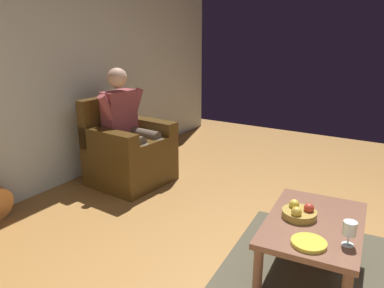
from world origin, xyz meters
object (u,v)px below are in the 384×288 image
at_px(person_seated, 128,122).
at_px(wine_glass_near, 350,230).
at_px(coffee_table, 314,230).
at_px(decorative_dish, 309,243).
at_px(fruit_bowl, 299,212).
at_px(armchair, 128,152).

relative_size(person_seated, wine_glass_near, 8.28).
bearing_deg(coffee_table, decorative_dish, 7.69).
distance_m(wine_glass_near, decorative_dish, 0.25).
distance_m(person_seated, fruit_bowl, 2.22).
bearing_deg(coffee_table, armchair, -107.25).
relative_size(person_seated, coffee_table, 1.32).
xyz_separation_m(fruit_bowl, decorative_dish, (0.31, 0.15, -0.03)).
bearing_deg(decorative_dish, wine_glass_near, 120.68).
xyz_separation_m(armchair, coffee_table, (0.69, 2.23, 0.02)).
bearing_deg(decorative_dish, armchair, -113.80).
bearing_deg(wine_glass_near, decorative_dish, -59.32).
distance_m(coffee_table, wine_glass_near, 0.35).
xyz_separation_m(armchair, decorative_dish, (1.00, 2.27, 0.10)).
bearing_deg(armchair, coffee_table, 76.96).
height_order(fruit_bowl, decorative_dish, fruit_bowl).
relative_size(person_seated, decorative_dish, 6.07).
height_order(armchair, decorative_dish, armchair).
bearing_deg(person_seated, armchair, -90.00).
bearing_deg(decorative_dish, person_seated, -113.96).
xyz_separation_m(coffee_table, decorative_dish, (0.31, 0.04, 0.08)).
relative_size(wine_glass_near, fruit_bowl, 0.66).
distance_m(coffee_table, fruit_bowl, 0.15).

